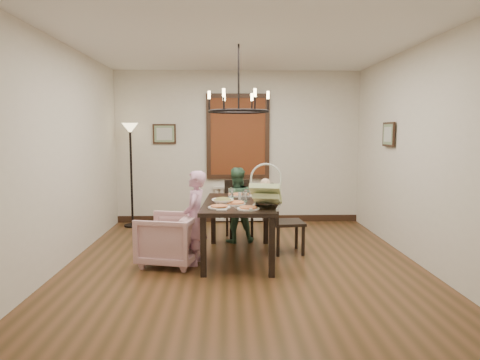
{
  "coord_description": "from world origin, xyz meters",
  "views": [
    {
      "loc": [
        -0.19,
        -5.43,
        1.69
      ],
      "look_at": [
        -0.03,
        0.21,
        1.05
      ],
      "focal_mm": 32.0,
      "sensor_mm": 36.0,
      "label": 1
    }
  ],
  "objects_px": {
    "chair_right": "(288,218)",
    "baby_bouncer": "(266,192)",
    "dining_table": "(239,208)",
    "seated_man": "(236,211)",
    "floor_lamp": "(131,176)",
    "chair_far": "(239,209)",
    "armchair": "(169,239)",
    "elderly_woman": "(195,226)",
    "drinking_glass": "(245,197)"
  },
  "relations": [
    {
      "from": "chair_right",
      "to": "baby_bouncer",
      "type": "distance_m",
      "value": 0.9
    },
    {
      "from": "dining_table",
      "to": "seated_man",
      "type": "distance_m",
      "value": 0.87
    },
    {
      "from": "dining_table",
      "to": "chair_right",
      "type": "height_order",
      "value": "chair_right"
    },
    {
      "from": "floor_lamp",
      "to": "dining_table",
      "type": "bearing_deg",
      "value": -47.05
    },
    {
      "from": "chair_far",
      "to": "seated_man",
      "type": "relative_size",
      "value": 0.97
    },
    {
      "from": "armchair",
      "to": "floor_lamp",
      "type": "height_order",
      "value": "floor_lamp"
    },
    {
      "from": "dining_table",
      "to": "chair_far",
      "type": "height_order",
      "value": "chair_far"
    },
    {
      "from": "elderly_woman",
      "to": "baby_bouncer",
      "type": "distance_m",
      "value": 1.01
    },
    {
      "from": "drinking_glass",
      "to": "floor_lamp",
      "type": "bearing_deg",
      "value": 134.33
    },
    {
      "from": "armchair",
      "to": "drinking_glass",
      "type": "distance_m",
      "value": 1.13
    },
    {
      "from": "baby_bouncer",
      "to": "floor_lamp",
      "type": "relative_size",
      "value": 0.32
    },
    {
      "from": "chair_right",
      "to": "floor_lamp",
      "type": "distance_m",
      "value": 3.12
    },
    {
      "from": "seated_man",
      "to": "drinking_glass",
      "type": "xyz_separation_m",
      "value": [
        0.1,
        -0.83,
        0.36
      ]
    },
    {
      "from": "chair_far",
      "to": "baby_bouncer",
      "type": "distance_m",
      "value": 1.62
    },
    {
      "from": "elderly_woman",
      "to": "drinking_glass",
      "type": "relative_size",
      "value": 7.07
    },
    {
      "from": "seated_man",
      "to": "baby_bouncer",
      "type": "distance_m",
      "value": 1.41
    },
    {
      "from": "armchair",
      "to": "seated_man",
      "type": "relative_size",
      "value": 0.75
    },
    {
      "from": "chair_far",
      "to": "seated_man",
      "type": "bearing_deg",
      "value": -114.45
    },
    {
      "from": "elderly_woman",
      "to": "seated_man",
      "type": "bearing_deg",
      "value": 161.56
    },
    {
      "from": "chair_far",
      "to": "drinking_glass",
      "type": "bearing_deg",
      "value": -98.04
    },
    {
      "from": "chair_far",
      "to": "armchair",
      "type": "bearing_deg",
      "value": -135.48
    },
    {
      "from": "baby_bouncer",
      "to": "floor_lamp",
      "type": "height_order",
      "value": "floor_lamp"
    },
    {
      "from": "baby_bouncer",
      "to": "dining_table",
      "type": "bearing_deg",
      "value": 138.03
    },
    {
      "from": "chair_far",
      "to": "floor_lamp",
      "type": "xyz_separation_m",
      "value": [
        -1.89,
        0.91,
        0.44
      ]
    },
    {
      "from": "floor_lamp",
      "to": "chair_right",
      "type": "bearing_deg",
      "value": -34.58
    },
    {
      "from": "chair_right",
      "to": "drinking_glass",
      "type": "xyz_separation_m",
      "value": [
        -0.61,
        -0.22,
        0.35
      ]
    },
    {
      "from": "elderly_woman",
      "to": "baby_bouncer",
      "type": "bearing_deg",
      "value": 85.61
    },
    {
      "from": "seated_man",
      "to": "baby_bouncer",
      "type": "xyz_separation_m",
      "value": [
        0.35,
        -1.29,
        0.47
      ]
    },
    {
      "from": "dining_table",
      "to": "elderly_woman",
      "type": "distance_m",
      "value": 0.64
    },
    {
      "from": "chair_right",
      "to": "drinking_glass",
      "type": "relative_size",
      "value": 6.91
    },
    {
      "from": "armchair",
      "to": "baby_bouncer",
      "type": "height_order",
      "value": "baby_bouncer"
    },
    {
      "from": "dining_table",
      "to": "baby_bouncer",
      "type": "relative_size",
      "value": 2.9
    },
    {
      "from": "armchair",
      "to": "elderly_woman",
      "type": "height_order",
      "value": "elderly_woman"
    },
    {
      "from": "chair_far",
      "to": "baby_bouncer",
      "type": "relative_size",
      "value": 1.61
    },
    {
      "from": "dining_table",
      "to": "drinking_glass",
      "type": "bearing_deg",
      "value": 11.98
    },
    {
      "from": "dining_table",
      "to": "drinking_glass",
      "type": "distance_m",
      "value": 0.18
    },
    {
      "from": "dining_table",
      "to": "floor_lamp",
      "type": "height_order",
      "value": "floor_lamp"
    },
    {
      "from": "dining_table",
      "to": "seated_man",
      "type": "xyz_separation_m",
      "value": [
        -0.02,
        0.85,
        -0.2
      ]
    },
    {
      "from": "drinking_glass",
      "to": "floor_lamp",
      "type": "xyz_separation_m",
      "value": [
        -1.93,
        1.98,
        0.07
      ]
    },
    {
      "from": "elderly_woman",
      "to": "drinking_glass",
      "type": "bearing_deg",
      "value": 119.92
    },
    {
      "from": "drinking_glass",
      "to": "floor_lamp",
      "type": "height_order",
      "value": "floor_lamp"
    },
    {
      "from": "chair_right",
      "to": "seated_man",
      "type": "distance_m",
      "value": 0.94
    },
    {
      "from": "elderly_woman",
      "to": "baby_bouncer",
      "type": "relative_size",
      "value": 1.73
    },
    {
      "from": "baby_bouncer",
      "to": "drinking_glass",
      "type": "height_order",
      "value": "baby_bouncer"
    },
    {
      "from": "seated_man",
      "to": "drinking_glass",
      "type": "bearing_deg",
      "value": 89.22
    },
    {
      "from": "chair_far",
      "to": "elderly_woman",
      "type": "relative_size",
      "value": 0.93
    },
    {
      "from": "baby_bouncer",
      "to": "chair_far",
      "type": "bearing_deg",
      "value": 112.12
    },
    {
      "from": "dining_table",
      "to": "chair_far",
      "type": "xyz_separation_m",
      "value": [
        0.04,
        1.08,
        -0.21
      ]
    },
    {
      "from": "armchair",
      "to": "elderly_woman",
      "type": "relative_size",
      "value": 0.72
    },
    {
      "from": "elderly_woman",
      "to": "floor_lamp",
      "type": "height_order",
      "value": "floor_lamp"
    }
  ]
}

